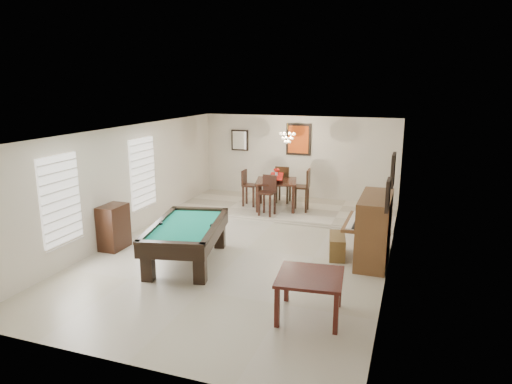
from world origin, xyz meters
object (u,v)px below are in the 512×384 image
Objects in this scene: chandelier at (287,134)px; upright_piano at (366,228)px; flower_vase at (276,172)px; dining_chair_west at (250,188)px; square_table at (310,296)px; dining_chair_south at (267,196)px; dining_chair_east at (301,190)px; pool_table at (187,244)px; piano_bench at (337,246)px; dining_table at (276,192)px; dining_chair_north at (284,184)px; apothecary_chest at (114,227)px.

upright_piano is at bearing -49.86° from chandelier.
flower_vase is 0.22× the size of dining_chair_west.
dining_chair_south is (-2.24, 4.73, 0.31)m from square_table.
square_table is 6.26m from dining_chair_west.
dining_chair_west is 1.51m from dining_chair_east.
dining_chair_south is 1.03× the size of dining_chair_west.
dining_chair_east is (0.71, -0.03, -0.45)m from flower_vase.
pool_table is 2.88× the size of piano_bench.
upright_piano is at bearing -29.97° from dining_chair_south.
flower_vase is at bearing 68.43° from pool_table.
dining_chair_south is at bearing -92.71° from flower_vase.
upright_piano is 3.94m from flower_vase.
chandelier is (0.24, 0.22, 1.62)m from dining_table.
square_table is 4.32× the size of flower_vase.
dining_chair_north is (-2.20, 6.18, 0.32)m from square_table.
dining_chair_north is at bearing 114.89° from chandelier.
dining_table reaches higher than piano_bench.
chandelier is (0.87, 4.33, 1.81)m from pool_table.
chandelier reaches higher than upright_piano.
dining_chair_west is 0.88× the size of dining_chair_east.
chandelier is at bearing 56.34° from apothecary_chest.
piano_bench is at bearing 120.99° from dining_chair_north.
dining_chair_west is at bearing 118.66° from square_table.
square_table is at bearing -68.02° from dining_table.
dining_chair_west reaches higher than apothecary_chest.
chandelier reaches higher than apothecary_chest.
pool_table is at bearing 81.45° from dining_chair_north.
dining_table is 0.80m from dining_chair_west.
dining_chair_east is at bearing 58.95° from pool_table.
pool_table is 3.93× the size of chandelier.
flower_vase is at bearing 128.20° from piano_bench.
apothecary_chest is 4.72m from flower_vase.
dining_table is at bearing 93.43° from dining_chair_south.
piano_bench is 0.70× the size of dining_chair_east.
dining_chair_south is at bearing -137.38° from dining_chair_west.
apothecary_chest is (-4.71, -1.16, 0.26)m from piano_bench.
dining_chair_south reaches higher than apothecary_chest.
upright_piano is (3.39, 1.34, 0.29)m from pool_table.
chandelier reaches higher than flower_vase.
upright_piano reaches higher than apothecary_chest.
dining_chair_south is at bearing -50.96° from dining_chair_east.
chandelier is at bearing 42.49° from flower_vase.
apothecary_chest reaches higher than square_table.
dining_chair_south reaches higher than dining_chair_west.
dining_chair_west is at bearing 141.76° from upright_piano.
dining_chair_east is (0.71, -0.03, 0.12)m from dining_table.
pool_table is 4.15m from dining_chair_west.
upright_piano is 3.42m from dining_chair_east.
square_table is 0.61× the size of upright_piano.
chandelier is at bearing -82.05° from dining_chair_west.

